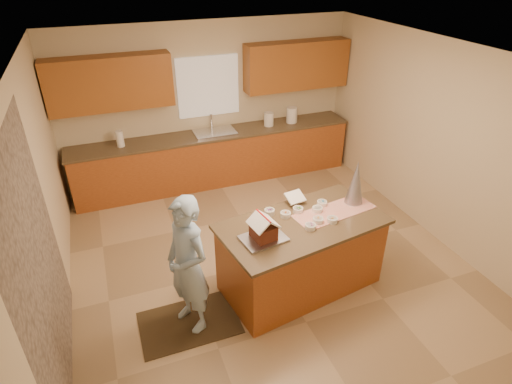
% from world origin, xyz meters
% --- Properties ---
extents(floor, '(5.50, 5.50, 0.00)m').
position_xyz_m(floor, '(0.00, 0.00, 0.00)').
color(floor, tan).
rests_on(floor, ground).
extents(ceiling, '(5.50, 5.50, 0.00)m').
position_xyz_m(ceiling, '(0.00, 0.00, 2.70)').
color(ceiling, silver).
rests_on(ceiling, floor).
extents(wall_back, '(5.50, 5.50, 0.00)m').
position_xyz_m(wall_back, '(0.00, 2.75, 1.35)').
color(wall_back, beige).
rests_on(wall_back, floor).
extents(wall_front, '(5.50, 5.50, 0.00)m').
position_xyz_m(wall_front, '(0.00, -2.75, 1.35)').
color(wall_front, beige).
rests_on(wall_front, floor).
extents(wall_left, '(5.50, 5.50, 0.00)m').
position_xyz_m(wall_left, '(-2.50, 0.00, 1.35)').
color(wall_left, beige).
rests_on(wall_left, floor).
extents(wall_right, '(5.50, 5.50, 0.00)m').
position_xyz_m(wall_right, '(2.50, 0.00, 1.35)').
color(wall_right, beige).
rests_on(wall_right, floor).
extents(stone_accent, '(0.00, 2.50, 2.50)m').
position_xyz_m(stone_accent, '(-2.48, -0.80, 1.25)').
color(stone_accent, gray).
rests_on(stone_accent, wall_left).
extents(window_curtain, '(1.05, 0.03, 1.00)m').
position_xyz_m(window_curtain, '(0.00, 2.72, 1.65)').
color(window_curtain, white).
rests_on(window_curtain, wall_back).
extents(back_counter_base, '(4.80, 0.60, 0.88)m').
position_xyz_m(back_counter_base, '(0.00, 2.45, 0.44)').
color(back_counter_base, '#A25321').
rests_on(back_counter_base, floor).
extents(back_counter_top, '(4.85, 0.63, 0.04)m').
position_xyz_m(back_counter_top, '(0.00, 2.45, 0.90)').
color(back_counter_top, brown).
rests_on(back_counter_top, back_counter_base).
extents(upper_cabinet_left, '(1.85, 0.35, 0.80)m').
position_xyz_m(upper_cabinet_left, '(-1.55, 2.57, 1.90)').
color(upper_cabinet_left, '#9E5721').
rests_on(upper_cabinet_left, wall_back).
extents(upper_cabinet_right, '(1.85, 0.35, 0.80)m').
position_xyz_m(upper_cabinet_right, '(1.55, 2.57, 1.90)').
color(upper_cabinet_right, '#9E5721').
rests_on(upper_cabinet_right, wall_back).
extents(sink, '(0.70, 0.45, 0.12)m').
position_xyz_m(sink, '(0.00, 2.45, 0.89)').
color(sink, silver).
rests_on(sink, back_counter_top).
extents(faucet, '(0.03, 0.03, 0.28)m').
position_xyz_m(faucet, '(0.00, 2.63, 1.06)').
color(faucet, silver).
rests_on(faucet, back_counter_top).
extents(island_base, '(1.96, 1.20, 0.90)m').
position_xyz_m(island_base, '(0.19, -0.54, 0.45)').
color(island_base, '#A25321').
rests_on(island_base, floor).
extents(island_top, '(2.06, 1.30, 0.04)m').
position_xyz_m(island_top, '(0.19, -0.54, 0.92)').
color(island_top, brown).
rests_on(island_top, island_base).
extents(table_runner, '(1.07, 0.53, 0.01)m').
position_xyz_m(table_runner, '(0.65, -0.47, 0.94)').
color(table_runner, red).
rests_on(table_runner, island_top).
extents(baking_tray, '(0.52, 0.42, 0.03)m').
position_xyz_m(baking_tray, '(-0.35, -0.69, 0.95)').
color(baking_tray, silver).
rests_on(baking_tray, island_top).
extents(cookbook, '(0.25, 0.21, 0.10)m').
position_xyz_m(cookbook, '(0.28, -0.14, 1.03)').
color(cookbook, white).
rests_on(cookbook, island_top).
extents(tinsel_tree, '(0.26, 0.26, 0.56)m').
position_xyz_m(tinsel_tree, '(0.97, -0.37, 1.22)').
color(tinsel_tree, silver).
rests_on(tinsel_tree, island_top).
extents(rug, '(1.09, 0.71, 0.01)m').
position_xyz_m(rug, '(-1.24, -0.68, 0.01)').
color(rug, black).
rests_on(rug, floor).
extents(boy, '(0.60, 0.69, 1.61)m').
position_xyz_m(boy, '(-1.19, -0.68, 0.82)').
color(boy, '#A4C7E9').
rests_on(boy, rug).
extents(canister_a, '(0.17, 0.17, 0.24)m').
position_xyz_m(canister_a, '(0.99, 2.45, 1.04)').
color(canister_a, white).
rests_on(canister_a, back_counter_top).
extents(canister_b, '(0.19, 0.19, 0.28)m').
position_xyz_m(canister_b, '(1.44, 2.45, 1.06)').
color(canister_b, white).
rests_on(canister_b, back_counter_top).
extents(canister_c, '(0.15, 0.15, 0.21)m').
position_xyz_m(canister_c, '(1.47, 2.45, 1.03)').
color(canister_c, white).
rests_on(canister_c, back_counter_top).
extents(paper_towel, '(0.12, 0.12, 0.26)m').
position_xyz_m(paper_towel, '(-1.55, 2.45, 1.05)').
color(paper_towel, white).
rests_on(paper_towel, back_counter_top).
extents(gingerbread_house, '(0.32, 0.33, 0.29)m').
position_xyz_m(gingerbread_house, '(-0.35, -0.69, 1.07)').
color(gingerbread_house, '#582317').
rests_on(gingerbread_house, baking_tray).
extents(candy_bowls, '(0.79, 0.57, 0.06)m').
position_xyz_m(candy_bowls, '(0.29, -0.44, 0.97)').
color(candy_bowls, '#E76DC6').
rests_on(candy_bowls, island_top).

